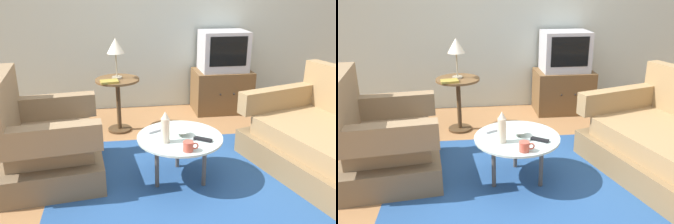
{
  "view_description": "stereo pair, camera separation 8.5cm",
  "coord_description": "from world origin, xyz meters",
  "views": [
    {
      "loc": [
        -0.61,
        -2.49,
        1.64
      ],
      "look_at": [
        -0.18,
        0.41,
        0.55
      ],
      "focal_mm": 37.21,
      "sensor_mm": 36.0,
      "label": 1
    },
    {
      "loc": [
        -0.53,
        -2.5,
        1.64
      ],
      "look_at": [
        -0.18,
        0.41,
        0.55
      ],
      "focal_mm": 37.21,
      "sensor_mm": 36.0,
      "label": 2
    }
  ],
  "objects": [
    {
      "name": "back_wall",
      "position": [
        0.0,
        2.2,
        1.35
      ],
      "size": [
        9.0,
        0.12,
        2.7
      ],
      "primitive_type": "cube",
      "color": "#B2BCB2",
      "rests_on": "ground"
    },
    {
      "name": "coffee_table",
      "position": [
        -0.12,
        0.16,
        0.38
      ],
      "size": [
        0.73,
        0.73,
        0.42
      ],
      "color": "#B2C6C1",
      "rests_on": "ground"
    },
    {
      "name": "table_lamp",
      "position": [
        -0.62,
        1.37,
        0.98
      ],
      "size": [
        0.2,
        0.2,
        0.45
      ],
      "color": "#9E937A",
      "rests_on": "side_table"
    },
    {
      "name": "mug",
      "position": [
        -0.1,
        -0.11,
        0.46
      ],
      "size": [
        0.12,
        0.08,
        0.08
      ],
      "color": "#B74C3D",
      "rests_on": "coffee_table"
    },
    {
      "name": "armchair",
      "position": [
        -1.27,
        0.38,
        0.32
      ],
      "size": [
        0.93,
        1.0,
        0.96
      ],
      "rotation": [
        0.0,
        0.0,
        -1.45
      ],
      "color": "brown",
      "rests_on": "ground"
    },
    {
      "name": "ground_plane",
      "position": [
        0.0,
        0.0,
        0.0
      ],
      "size": [
        16.0,
        16.0,
        0.0
      ],
      "primitive_type": "plane",
      "color": "olive"
    },
    {
      "name": "book",
      "position": [
        -0.71,
        1.21,
        0.64
      ],
      "size": [
        0.21,
        0.17,
        0.02
      ],
      "rotation": [
        0.0,
        0.0,
        0.16
      ],
      "color": "olive",
      "rests_on": "side_table"
    },
    {
      "name": "tv_remote_dark",
      "position": [
        0.06,
        0.06,
        0.43
      ],
      "size": [
        0.15,
        0.12,
        0.02
      ],
      "rotation": [
        0.0,
        0.0,
        2.56
      ],
      "color": "black",
      "rests_on": "coffee_table"
    },
    {
      "name": "vase",
      "position": [
        -0.25,
        0.07,
        0.55
      ],
      "size": [
        0.07,
        0.07,
        0.27
      ],
      "color": "beige",
      "rests_on": "coffee_table"
    },
    {
      "name": "bowl",
      "position": [
        -0.09,
        0.18,
        0.44
      ],
      "size": [
        0.14,
        0.14,
        0.05
      ],
      "color": "silver",
      "rests_on": "coffee_table"
    },
    {
      "name": "tv_stand",
      "position": [
        0.76,
        1.85,
        0.28
      ],
      "size": [
        0.75,
        0.52,
        0.56
      ],
      "color": "brown",
      "rests_on": "ground"
    },
    {
      "name": "tv_remote_silver",
      "position": [
        -0.31,
        0.3,
        0.43
      ],
      "size": [
        0.16,
        0.11,
        0.02
      ],
      "rotation": [
        0.0,
        0.0,
        0.48
      ],
      "color": "#B2B2B7",
      "rests_on": "coffee_table"
    },
    {
      "name": "area_rug",
      "position": [
        -0.12,
        0.16,
        0.0
      ],
      "size": [
        2.23,
        1.77,
        0.0
      ],
      "primitive_type": "cube",
      "color": "navy",
      "rests_on": "ground"
    },
    {
      "name": "television",
      "position": [
        0.76,
        1.86,
        0.81
      ],
      "size": [
        0.59,
        0.45,
        0.51
      ],
      "color": "#B7B7BC",
      "rests_on": "tv_stand"
    },
    {
      "name": "side_table",
      "position": [
        -0.62,
        1.35,
        0.45
      ],
      "size": [
        0.49,
        0.49,
        0.63
      ],
      "color": "brown",
      "rests_on": "ground"
    }
  ]
}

